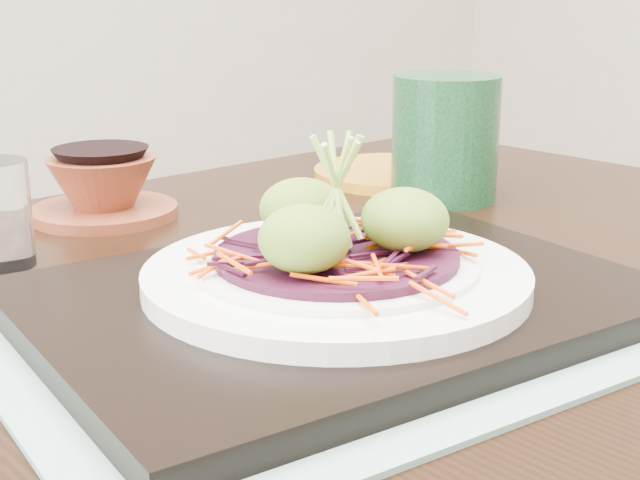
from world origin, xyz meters
TOP-DOWN VIEW (x-y plane):
  - dining_table at (-0.10, 0.00)m, footprint 1.36×1.00m
  - placemat at (-0.10, -0.05)m, footprint 0.48×0.38m
  - serving_tray at (-0.10, -0.05)m, footprint 0.42×0.32m
  - white_plate at (-0.10, -0.05)m, footprint 0.27×0.27m
  - cabbage_bed at (-0.10, -0.05)m, footprint 0.17×0.17m
  - carrot_julienne at (-0.10, -0.05)m, footprint 0.21×0.21m
  - guacamole_scoops at (-0.10, -0.05)m, footprint 0.15×0.13m
  - scallion_garnish at (-0.10, -0.05)m, footprint 0.06×0.06m
  - terracotta_bowl_set at (-0.13, 0.30)m, footprint 0.15×0.15m
  - yellow_plate at (0.22, 0.28)m, footprint 0.26×0.26m
  - green_jar at (0.20, 0.17)m, footprint 0.13×0.13m

SIDE VIEW (x-z plane):
  - dining_table at x=-0.10m, z-range 0.29..1.08m
  - placemat at x=-0.10m, z-range 0.79..0.79m
  - yellow_plate at x=0.22m, z-range 0.79..0.80m
  - serving_tray at x=-0.10m, z-range 0.79..0.81m
  - terracotta_bowl_set at x=-0.13m, z-range 0.79..0.85m
  - white_plate at x=-0.10m, z-range 0.81..0.83m
  - cabbage_bed at x=-0.10m, z-range 0.83..0.84m
  - carrot_julienne at x=-0.10m, z-range 0.84..0.85m
  - green_jar at x=0.20m, z-range 0.79..0.92m
  - guacamole_scoops at x=-0.10m, z-range 0.84..0.88m
  - scallion_garnish at x=-0.10m, z-range 0.83..0.93m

